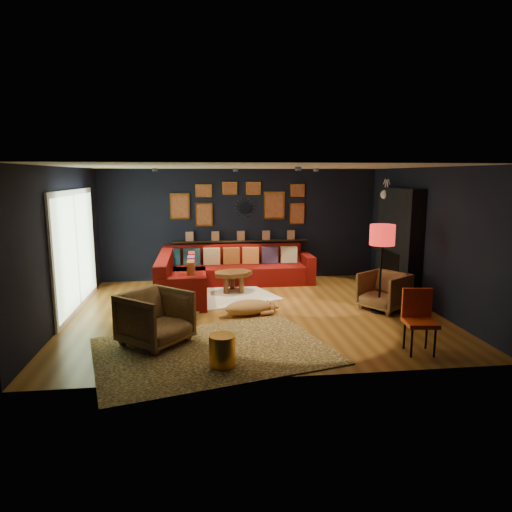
{
  "coord_description": "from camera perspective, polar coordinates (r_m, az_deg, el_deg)",
  "views": [
    {
      "loc": [
        -0.94,
        -7.94,
        2.46
      ],
      "look_at": [
        0.07,
        0.3,
        0.98
      ],
      "focal_mm": 32.0,
      "sensor_mm": 36.0,
      "label": 1
    }
  ],
  "objects": [
    {
      "name": "shag_rug",
      "position": [
        9.36,
        -5.9,
        -5.09
      ],
      "size": [
        2.96,
        2.58,
        0.03
      ],
      "primitive_type": "cube",
      "rotation": [
        0.0,
        0.0,
        0.38
      ],
      "color": "white",
      "rests_on": "ground"
    },
    {
      "name": "pouf",
      "position": [
        9.44,
        -8.98,
        -3.93
      ],
      "size": [
        0.49,
        0.49,
        0.32
      ],
      "primitive_type": "cylinder",
      "color": "maroon",
      "rests_on": "shag_rug"
    },
    {
      "name": "leopard_rug",
      "position": [
        6.62,
        -5.37,
        -11.69
      ],
      "size": [
        3.69,
        3.04,
        0.02
      ],
      "primitive_type": "cube",
      "rotation": [
        0.0,
        0.0,
        0.26
      ],
      "color": "tan",
      "rests_on": "ground"
    },
    {
      "name": "sunburst_mirror",
      "position": [
        10.74,
        -1.42,
        6.04
      ],
      "size": [
        0.47,
        0.16,
        0.47
      ],
      "color": "silver",
      "rests_on": "room_walls"
    },
    {
      "name": "ledge",
      "position": [
        10.78,
        -1.91,
        1.88
      ],
      "size": [
        3.2,
        0.12,
        0.04
      ],
      "primitive_type": "cube",
      "color": "black",
      "rests_on": "room_walls"
    },
    {
      "name": "dog",
      "position": [
        8.11,
        -0.97,
        -6.08
      ],
      "size": [
        1.25,
        0.8,
        0.37
      ],
      "primitive_type": null,
      "rotation": [
        0.0,
        0.0,
        0.21
      ],
      "color": "#B47D42",
      "rests_on": "leopard_rug"
    },
    {
      "name": "armchair_right",
      "position": [
        8.74,
        15.71,
        -4.03
      ],
      "size": [
        0.99,
        1.01,
        0.77
      ],
      "primitive_type": "imported",
      "rotation": [
        0.0,
        0.0,
        -0.98
      ],
      "color": "tan",
      "rests_on": "ground"
    },
    {
      "name": "sectional",
      "position": [
        9.99,
        -4.95,
        -2.29
      ],
      "size": [
        3.41,
        2.69,
        0.86
      ],
      "color": "#680C06",
      "rests_on": "ground"
    },
    {
      "name": "gold_stool",
      "position": [
        6.03,
        -4.22,
        -11.78
      ],
      "size": [
        0.34,
        0.34,
        0.43
      ],
      "primitive_type": "cylinder",
      "color": "gold",
      "rests_on": "ground"
    },
    {
      "name": "gallery_wall",
      "position": [
        10.72,
        -2.02,
        6.61
      ],
      "size": [
        3.15,
        0.04,
        1.02
      ],
      "color": "gold",
      "rests_on": "room_walls"
    },
    {
      "name": "coffee_table",
      "position": [
        9.59,
        -2.89,
        -2.47
      ],
      "size": [
        1.01,
        0.87,
        0.43
      ],
      "rotation": [
        0.0,
        0.0,
        0.31
      ],
      "color": "brown",
      "rests_on": "shag_rug"
    },
    {
      "name": "sliding_door",
      "position": [
        8.95,
        -21.62,
        0.64
      ],
      "size": [
        0.06,
        2.8,
        2.2
      ],
      "color": "white",
      "rests_on": "ground"
    },
    {
      "name": "floor_lamp",
      "position": [
        8.36,
        15.49,
        2.07
      ],
      "size": [
        0.44,
        0.44,
        1.6
      ],
      "color": "black",
      "rests_on": "ground"
    },
    {
      "name": "orange_chair",
      "position": [
        6.82,
        19.68,
        -7.0
      ],
      "size": [
        0.47,
        0.47,
        0.89
      ],
      "rotation": [
        0.0,
        0.0,
        -0.13
      ],
      "color": "black",
      "rests_on": "ground"
    },
    {
      "name": "deer_head",
      "position": [
        10.21,
        16.73,
        7.38
      ],
      "size": [
        0.5,
        0.28,
        0.45
      ],
      "color": "white",
      "rests_on": "fireplace"
    },
    {
      "name": "armchair_left",
      "position": [
        6.87,
        -12.46,
        -7.28
      ],
      "size": [
        1.16,
        1.17,
        0.88
      ],
      "primitive_type": "imported",
      "rotation": [
        0.0,
        0.0,
        0.86
      ],
      "color": "tan",
      "rests_on": "ground"
    },
    {
      "name": "floor",
      "position": [
        8.37,
        -0.22,
        -6.99
      ],
      "size": [
        6.5,
        6.5,
        0.0
      ],
      "primitive_type": "plane",
      "color": "brown",
      "rests_on": "ground"
    },
    {
      "name": "ceiling_spots",
      "position": [
        8.8,
        -0.86,
        10.75
      ],
      "size": [
        3.3,
        2.5,
        0.06
      ],
      "color": "black",
      "rests_on": "room_walls"
    },
    {
      "name": "room_walls",
      "position": [
        8.05,
        -0.23,
        3.91
      ],
      "size": [
        6.5,
        6.5,
        6.5
      ],
      "color": "black",
      "rests_on": "ground"
    },
    {
      "name": "fireplace",
      "position": [
        9.83,
        17.34,
        1.22
      ],
      "size": [
        0.31,
        1.6,
        2.2
      ],
      "color": "black",
      "rests_on": "ground"
    }
  ]
}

